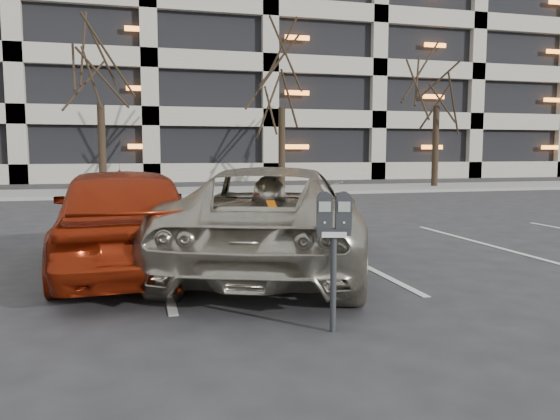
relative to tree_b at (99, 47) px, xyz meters
name	(u,v)px	position (x,y,z in m)	size (l,w,h in m)	color
ground	(300,299)	(3.00, -16.00, -5.49)	(140.00, 140.00, 0.00)	#28282B
sidewalk	(184,192)	(3.00, 0.00, -5.43)	(80.00, 4.00, 0.12)	gray
stall_lines	(162,264)	(1.60, -13.70, -5.48)	(16.90, 5.20, 0.00)	silver
parking_garage	(325,49)	(15.00, 17.84, 3.77)	(52.00, 20.00, 19.00)	black
tree_b	(99,47)	(0.00, 0.00, 0.00)	(3.34, 3.34, 7.60)	black
tree_c	(282,55)	(7.00, 0.00, -0.02)	(3.33, 3.33, 7.58)	black
tree_d	(438,54)	(14.00, 0.00, 0.32)	(3.54, 3.54, 8.04)	black
parking_meter	(334,227)	(2.97, -17.13, -4.53)	(0.34, 0.20, 1.25)	black
suv_silver	(273,218)	(3.10, -14.34, -4.77)	(3.99, 5.64, 1.43)	#ABA492
car_red	(121,218)	(1.06, -14.07, -4.74)	(1.76, 4.37, 1.49)	maroon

